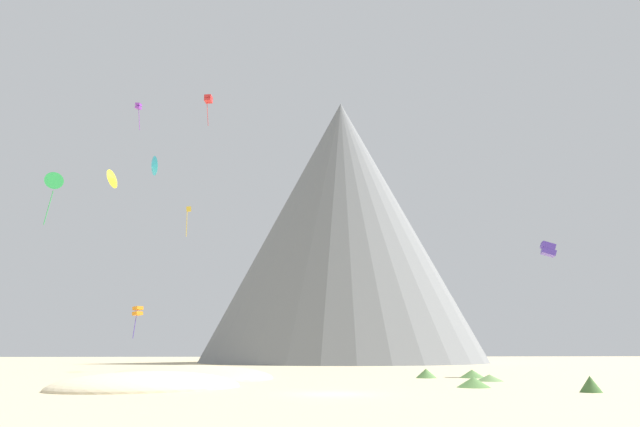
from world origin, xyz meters
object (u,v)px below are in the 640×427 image
object	(u,v)px
bush_scatter_east	(472,374)
bush_low_patch	(590,384)
bush_far_left	(489,378)
bush_ridge_crest	(473,382)
kite_yellow_mid	(113,179)
kite_indigo_low	(548,249)
kite_cyan_mid	(153,166)
kite_orange_low	(138,311)
kite_violet_high	(138,107)
bush_far_right	(426,373)
kite_green_mid	(54,182)
kite_red_high	(208,99)
kite_gold_mid	(188,216)
bush_near_right	(207,380)
rock_massif	(337,236)

from	to	relation	value
bush_scatter_east	bush_low_patch	bearing A→B (deg)	-88.60
bush_far_left	bush_scatter_east	xyz separation A→B (m)	(0.65, 5.97, 0.10)
bush_low_patch	bush_ridge_crest	bearing A→B (deg)	134.74
kite_yellow_mid	kite_indigo_low	distance (m)	44.70
kite_cyan_mid	kite_yellow_mid	distance (m)	7.38
kite_cyan_mid	kite_yellow_mid	size ratio (longest dim) A/B	1.09
kite_orange_low	kite_violet_high	bearing A→B (deg)	61.74
bush_far_right	kite_green_mid	xyz separation A→B (m)	(-37.30, 6.06, 19.26)
kite_yellow_mid	bush_low_patch	bearing A→B (deg)	-102.77
bush_low_patch	kite_green_mid	xyz separation A→B (m)	(-42.12, 25.96, 19.18)
kite_cyan_mid	kite_yellow_mid	bearing A→B (deg)	-48.94
kite_red_high	bush_ridge_crest	bearing A→B (deg)	-47.99
kite_cyan_mid	kite_orange_low	distance (m)	21.18
bush_far_left	bush_low_patch	size ratio (longest dim) A/B	1.70
bush_ridge_crest	kite_violet_high	size ratio (longest dim) A/B	0.53
bush_scatter_east	kite_indigo_low	bearing A→B (deg)	18.44
bush_low_patch	kite_gold_mid	bearing A→B (deg)	126.20
bush_scatter_east	kite_yellow_mid	world-z (taller)	kite_yellow_mid
kite_gold_mid	kite_cyan_mid	bearing A→B (deg)	-57.85
kite_green_mid	bush_low_patch	bearing A→B (deg)	123.31
bush_far_right	kite_violet_high	size ratio (longest dim) A/B	0.44
bush_far_left	kite_green_mid	distance (m)	46.98
bush_ridge_crest	kite_yellow_mid	distance (m)	36.66
bush_near_right	kite_red_high	bearing A→B (deg)	96.80
bush_far_left	bush_far_right	distance (m)	7.24
bush_low_patch	kite_cyan_mid	distance (m)	45.89
bush_far_left	kite_orange_low	size ratio (longest dim) A/B	0.59
kite_cyan_mid	kite_yellow_mid	xyz separation A→B (m)	(-2.43, -6.15, -3.27)
bush_low_patch	bush_ridge_crest	world-z (taller)	bush_low_patch
bush_near_right	kite_red_high	world-z (taller)	kite_red_high
kite_orange_low	kite_green_mid	bearing A→B (deg)	-161.87
bush_scatter_east	bush_ridge_crest	bearing A→B (deg)	-109.47
kite_red_high	kite_indigo_low	world-z (taller)	kite_red_high
bush_near_right	bush_ridge_crest	bearing A→B (deg)	-20.89
kite_red_high	bush_far_right	bearing A→B (deg)	-37.73
kite_indigo_low	kite_green_mid	bearing A→B (deg)	102.70
bush_ridge_crest	kite_orange_low	world-z (taller)	kite_orange_low
kite_green_mid	kite_red_high	bearing A→B (deg)	-141.85
kite_indigo_low	bush_near_right	bearing A→B (deg)	122.63
bush_far_left	kite_red_high	distance (m)	62.21
bush_far_left	kite_indigo_low	bearing A→B (deg)	40.70
bush_far_left	bush_scatter_east	distance (m)	6.01
kite_violet_high	kite_indigo_low	bearing A→B (deg)	-101.17
kite_orange_low	kite_gold_mid	xyz separation A→B (m)	(5.49, 0.51, 12.47)
kite_green_mid	kite_indigo_low	size ratio (longest dim) A/B	3.18
kite_violet_high	kite_yellow_mid	bearing A→B (deg)	-150.47
rock_massif	kite_green_mid	world-z (taller)	rock_massif
bush_scatter_east	rock_massif	bearing A→B (deg)	92.53
bush_low_patch	kite_cyan_mid	world-z (taller)	kite_cyan_mid
kite_indigo_low	bush_ridge_crest	bearing A→B (deg)	154.88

